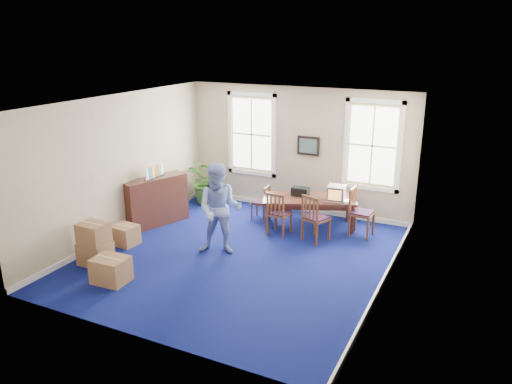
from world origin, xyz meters
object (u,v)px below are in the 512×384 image
at_px(man, 220,209).
at_px(cardboard_boxes, 107,243).
at_px(potted_plant, 209,181).
at_px(credenza, 156,200).
at_px(conference_table, 309,212).
at_px(chair_near_left, 280,213).
at_px(crt_tv, 336,193).

height_order(man, cardboard_boxes, man).
xyz_separation_m(potted_plant, cardboard_boxes, (0.13, -4.12, -0.17)).
height_order(potted_plant, cardboard_boxes, potted_plant).
bearing_deg(credenza, man, 1.04).
bearing_deg(potted_plant, conference_table, -8.18).
bearing_deg(man, credenza, 142.87).
height_order(credenza, cardboard_boxes, credenza).
bearing_deg(chair_near_left, man, 68.62).
xyz_separation_m(conference_table, credenza, (-3.38, -1.46, 0.26)).
xyz_separation_m(credenza, potted_plant, (0.34, 1.89, -0.00)).
xyz_separation_m(conference_table, crt_tv, (0.64, 0.05, 0.55)).
bearing_deg(potted_plant, chair_near_left, -24.34).
xyz_separation_m(crt_tv, potted_plant, (-3.69, 0.39, -0.29)).
distance_m(chair_near_left, potted_plant, 2.86).
bearing_deg(crt_tv, chair_near_left, -150.58).
distance_m(conference_table, chair_near_left, 0.87).
distance_m(man, potted_plant, 3.29).
distance_m(man, credenza, 2.39).
bearing_deg(crt_tv, potted_plant, 167.37).
distance_m(conference_table, potted_plant, 3.09).
distance_m(credenza, cardboard_boxes, 2.28).
bearing_deg(chair_near_left, conference_table, -116.93).
bearing_deg(credenza, conference_table, 43.53).
xyz_separation_m(man, potted_plant, (-1.89, 2.67, -0.35)).
xyz_separation_m(conference_table, chair_near_left, (-0.44, -0.74, 0.15)).
relative_size(crt_tv, man, 0.22).
bearing_deg(credenza, crt_tv, 40.76).
bearing_deg(cardboard_boxes, chair_near_left, 49.97).
height_order(chair_near_left, credenza, credenza).
distance_m(crt_tv, man, 2.90).
height_order(crt_tv, potted_plant, potted_plant).
height_order(conference_table, chair_near_left, chair_near_left).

